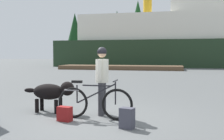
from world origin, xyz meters
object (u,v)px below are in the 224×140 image
Objects in this scene: backpack at (127,118)px; bicycle at (94,102)px; ferry_boat at (176,42)px; handbag_pannier at (65,114)px; dog at (52,92)px; person_cyclist at (102,74)px.

bicycle is at bearing 145.37° from backpack.
ferry_boat is at bearing 85.88° from bicycle.
backpack is 1.49m from handbag_pannier.
backpack is at bearing -92.37° from ferry_boat.
dog is 2.43m from backpack.
bicycle is 1.06× the size of person_cyclist.
bicycle is 1.08m from backpack.
ferry_boat reaches higher than bicycle.
person_cyclist is at bearing 82.08° from bicycle.
backpack reaches higher than handbag_pannier.
ferry_boat is (2.04, 28.74, 2.11)m from person_cyclist.
handbag_pannier is at bearing -129.21° from person_cyclist.
bicycle is 1.28× the size of dog.
dog is 4.24× the size of handbag_pannier.
person_cyclist is 1.43m from dog.
handbag_pannier is (-0.59, -0.33, -0.23)m from bicycle.
dog is at bearing 179.50° from person_cyclist.
handbag_pannier is at bearing 169.56° from backpack.
dog reaches higher than handbag_pannier.
dog reaches higher than backpack.
ferry_boat is (2.11, 29.21, 2.72)m from bicycle.
person_cyclist is at bearing -94.06° from ferry_boat.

